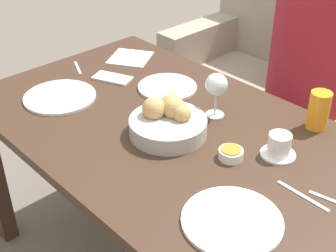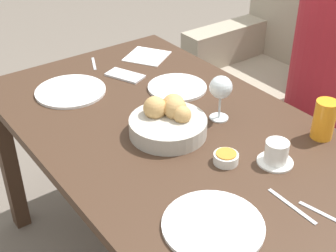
{
  "view_description": "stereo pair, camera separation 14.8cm",
  "coord_description": "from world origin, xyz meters",
  "px_view_note": "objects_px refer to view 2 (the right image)",
  "views": [
    {
      "loc": [
        0.9,
        -0.89,
        1.54
      ],
      "look_at": [
        -0.01,
        -0.03,
        0.75
      ],
      "focal_mm": 50.0,
      "sensor_mm": 36.0,
      "label": 1
    },
    {
      "loc": [
        0.99,
        -0.78,
        1.54
      ],
      "look_at": [
        -0.01,
        -0.03,
        0.75
      ],
      "focal_mm": 50.0,
      "sensor_mm": 36.0,
      "label": 2
    }
  ],
  "objects_px": {
    "seated_person": "(329,93)",
    "plate_near_left": "(71,91)",
    "cell_phone": "(125,75)",
    "plate_far_center": "(177,87)",
    "fork_silver": "(292,206)",
    "knife_silver": "(328,217)",
    "jam_bowl_honey": "(226,158)",
    "wine_glass": "(221,89)",
    "coffee_cup": "(276,154)",
    "juice_glass": "(324,120)",
    "bread_basket": "(168,121)",
    "plate_near_right": "(213,225)",
    "spoon_coffee": "(94,64)",
    "napkin": "(147,56)"
  },
  "relations": [
    {
      "from": "jam_bowl_honey",
      "to": "plate_near_right",
      "type": "bearing_deg",
      "value": -48.99
    },
    {
      "from": "plate_far_center",
      "to": "wine_glass",
      "type": "xyz_separation_m",
      "value": [
        0.25,
        -0.02,
        0.11
      ]
    },
    {
      "from": "seated_person",
      "to": "plate_near_left",
      "type": "bearing_deg",
      "value": -109.85
    },
    {
      "from": "bread_basket",
      "to": "jam_bowl_honey",
      "type": "bearing_deg",
      "value": 9.55
    },
    {
      "from": "napkin",
      "to": "jam_bowl_honey",
      "type": "bearing_deg",
      "value": -17.59
    },
    {
      "from": "knife_silver",
      "to": "seated_person",
      "type": "bearing_deg",
      "value": 125.51
    },
    {
      "from": "wine_glass",
      "to": "coffee_cup",
      "type": "bearing_deg",
      "value": -6.98
    },
    {
      "from": "bread_basket",
      "to": "plate_near_right",
      "type": "relative_size",
      "value": 0.98
    },
    {
      "from": "wine_glass",
      "to": "coffee_cup",
      "type": "distance_m",
      "value": 0.3
    },
    {
      "from": "bread_basket",
      "to": "coffee_cup",
      "type": "bearing_deg",
      "value": 25.98
    },
    {
      "from": "cell_phone",
      "to": "plate_far_center",
      "type": "bearing_deg",
      "value": 26.78
    },
    {
      "from": "seated_person",
      "to": "cell_phone",
      "type": "xyz_separation_m",
      "value": [
        -0.38,
        -0.83,
        0.18
      ]
    },
    {
      "from": "wine_glass",
      "to": "cell_phone",
      "type": "distance_m",
      "value": 0.48
    },
    {
      "from": "seated_person",
      "to": "coffee_cup",
      "type": "bearing_deg",
      "value": -64.93
    },
    {
      "from": "plate_near_right",
      "to": "jam_bowl_honey",
      "type": "height_order",
      "value": "jam_bowl_honey"
    },
    {
      "from": "coffee_cup",
      "to": "cell_phone",
      "type": "bearing_deg",
      "value": -176.11
    },
    {
      "from": "fork_silver",
      "to": "napkin",
      "type": "height_order",
      "value": "napkin"
    },
    {
      "from": "wine_glass",
      "to": "jam_bowl_honey",
      "type": "relative_size",
      "value": 2.12
    },
    {
      "from": "seated_person",
      "to": "knife_silver",
      "type": "height_order",
      "value": "seated_person"
    },
    {
      "from": "bread_basket",
      "to": "napkin",
      "type": "bearing_deg",
      "value": 152.26
    },
    {
      "from": "knife_silver",
      "to": "spoon_coffee",
      "type": "relative_size",
      "value": 1.39
    },
    {
      "from": "napkin",
      "to": "coffee_cup",
      "type": "bearing_deg",
      "value": -8.46
    },
    {
      "from": "juice_glass",
      "to": "fork_silver",
      "type": "bearing_deg",
      "value": -63.36
    },
    {
      "from": "plate_near_left",
      "to": "fork_silver",
      "type": "relative_size",
      "value": 1.61
    },
    {
      "from": "seated_person",
      "to": "fork_silver",
      "type": "xyz_separation_m",
      "value": [
        0.52,
        -0.89,
        0.18
      ]
    },
    {
      "from": "juice_glass",
      "to": "fork_silver",
      "type": "xyz_separation_m",
      "value": [
        0.16,
        -0.33,
        -0.06
      ]
    },
    {
      "from": "bread_basket",
      "to": "spoon_coffee",
      "type": "height_order",
      "value": "bread_basket"
    },
    {
      "from": "fork_silver",
      "to": "cell_phone",
      "type": "xyz_separation_m",
      "value": [
        -0.9,
        0.06,
        0.0
      ]
    },
    {
      "from": "jam_bowl_honey",
      "to": "plate_near_left",
      "type": "bearing_deg",
      "value": -165.77
    },
    {
      "from": "plate_near_right",
      "to": "jam_bowl_honey",
      "type": "relative_size",
      "value": 3.45
    },
    {
      "from": "plate_near_left",
      "to": "napkin",
      "type": "height_order",
      "value": "plate_near_left"
    },
    {
      "from": "fork_silver",
      "to": "spoon_coffee",
      "type": "distance_m",
      "value": 1.07
    },
    {
      "from": "napkin",
      "to": "plate_near_right",
      "type": "bearing_deg",
      "value": -25.35
    },
    {
      "from": "jam_bowl_honey",
      "to": "knife_silver",
      "type": "height_order",
      "value": "jam_bowl_honey"
    },
    {
      "from": "coffee_cup",
      "to": "napkin",
      "type": "distance_m",
      "value": 0.86
    },
    {
      "from": "cell_phone",
      "to": "plate_near_right",
      "type": "bearing_deg",
      "value": -17.82
    },
    {
      "from": "coffee_cup",
      "to": "plate_near_left",
      "type": "bearing_deg",
      "value": -159.3
    },
    {
      "from": "knife_silver",
      "to": "spoon_coffee",
      "type": "height_order",
      "value": "same"
    },
    {
      "from": "jam_bowl_honey",
      "to": "cell_phone",
      "type": "distance_m",
      "value": 0.66
    },
    {
      "from": "fork_silver",
      "to": "knife_silver",
      "type": "distance_m",
      "value": 0.09
    },
    {
      "from": "plate_near_right",
      "to": "juice_glass",
      "type": "bearing_deg",
      "value": 100.3
    },
    {
      "from": "plate_near_left",
      "to": "fork_silver",
      "type": "height_order",
      "value": "plate_near_left"
    },
    {
      "from": "seated_person",
      "to": "jam_bowl_honey",
      "type": "distance_m",
      "value": 0.96
    },
    {
      "from": "cell_phone",
      "to": "coffee_cup",
      "type": "bearing_deg",
      "value": 3.89
    },
    {
      "from": "plate_near_left",
      "to": "wine_glass",
      "type": "bearing_deg",
      "value": 34.32
    },
    {
      "from": "plate_near_left",
      "to": "juice_glass",
      "type": "distance_m",
      "value": 0.9
    },
    {
      "from": "plate_near_left",
      "to": "plate_far_center",
      "type": "height_order",
      "value": "same"
    },
    {
      "from": "cell_phone",
      "to": "jam_bowl_honey",
      "type": "bearing_deg",
      "value": -5.64
    },
    {
      "from": "plate_near_right",
      "to": "spoon_coffee",
      "type": "height_order",
      "value": "plate_near_right"
    },
    {
      "from": "bread_basket",
      "to": "knife_silver",
      "type": "bearing_deg",
      "value": 9.38
    }
  ]
}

